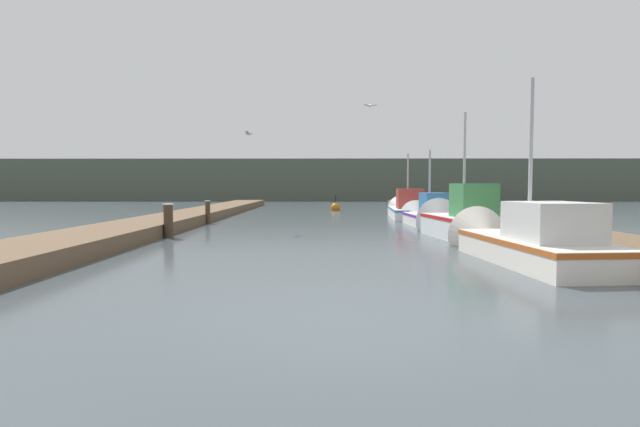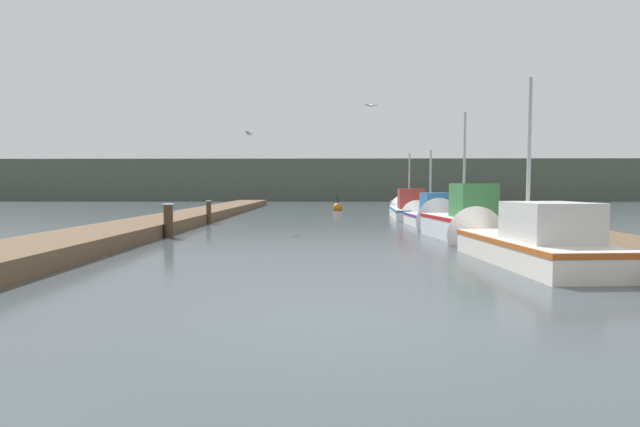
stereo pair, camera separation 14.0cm
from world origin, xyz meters
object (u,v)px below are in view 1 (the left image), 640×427
at_px(fishing_boat_3, 407,209).
at_px(seagull_lead, 249,133).
at_px(channel_buoy, 336,208).
at_px(seagull_1, 370,106).
at_px(mooring_piling_0, 168,220).
at_px(fishing_boat_2, 427,216).
at_px(mooring_piling_1, 208,212).
at_px(fishing_boat_0, 522,241).
at_px(fishing_boat_1, 461,221).
at_px(mooring_piling_2, 425,204).
at_px(mooring_piling_3, 485,214).

xyz_separation_m(fishing_boat_3, seagull_lead, (-7.02, -7.21, 3.12)).
xyz_separation_m(channel_buoy, seagull_1, (1.19, -11.08, 4.81)).
relative_size(mooring_piling_0, channel_buoy, 0.94).
distance_m(fishing_boat_2, channel_buoy, 12.51).
distance_m(channel_buoy, seagull_lead, 14.81).
relative_size(mooring_piling_1, channel_buoy, 0.88).
distance_m(fishing_boat_0, fishing_boat_1, 4.80).
relative_size(fishing_boat_0, seagull_lead, 9.87).
distance_m(fishing_boat_3, seagull_1, 6.69).
bearing_deg(seagull_lead, fishing_boat_3, -34.99).
bearing_deg(channel_buoy, mooring_piling_2, -53.59).
relative_size(mooring_piling_1, seagull_lead, 1.76).
xyz_separation_m(fishing_boat_0, seagull_1, (-2.33, 10.49, 4.57)).
relative_size(fishing_boat_1, seagull_lead, 8.28).
relative_size(fishing_boat_1, mooring_piling_0, 4.40).
relative_size(mooring_piling_3, seagull_lead, 2.32).
distance_m(mooring_piling_1, mooring_piling_3, 11.17).
height_order(mooring_piling_1, mooring_piling_2, mooring_piling_2).
xyz_separation_m(fishing_boat_0, seagull_lead, (-7.05, 7.58, 3.11)).
bearing_deg(fishing_boat_3, channel_buoy, 121.15).
height_order(fishing_boat_1, fishing_boat_3, fishing_boat_1).
xyz_separation_m(mooring_piling_1, mooring_piling_3, (10.36, -4.15, 0.16)).
bearing_deg(fishing_boat_1, fishing_boat_2, 84.93).
bearing_deg(fishing_boat_0, fishing_boat_2, 85.83).
relative_size(channel_buoy, seagull_1, 2.01).
bearing_deg(fishing_boat_2, mooring_piling_0, -153.38).
xyz_separation_m(fishing_boat_3, mooring_piling_3, (1.19, -8.74, 0.26)).
relative_size(mooring_piling_2, channel_buoy, 1.10).
height_order(fishing_boat_3, mooring_piling_2, fishing_boat_3).
height_order(fishing_boat_1, mooring_piling_1, fishing_boat_1).
xyz_separation_m(fishing_boat_1, seagull_lead, (-7.06, 2.78, 3.03)).
bearing_deg(seagull_lead, fishing_boat_2, -65.01).
bearing_deg(mooring_piling_1, fishing_boat_1, -30.36).
distance_m(fishing_boat_2, fishing_boat_3, 5.24).
bearing_deg(mooring_piling_0, fishing_boat_1, 1.36).
bearing_deg(seagull_lead, mooring_piling_0, 154.49).
relative_size(fishing_boat_0, mooring_piling_1, 5.60).
xyz_separation_m(channel_buoy, seagull_lead, (-3.53, -13.99, 3.35)).
relative_size(fishing_boat_0, channel_buoy, 4.93).
bearing_deg(mooring_piling_0, seagull_lead, 55.26).
height_order(fishing_boat_0, mooring_piling_1, fishing_boat_0).
xyz_separation_m(fishing_boat_3, seagull_1, (-2.30, -4.30, 4.58)).
xyz_separation_m(fishing_boat_1, mooring_piling_3, (1.15, 1.25, 0.16)).
distance_m(fishing_boat_2, seagull_1, 5.22).
height_order(fishing_boat_1, mooring_piling_0, fishing_boat_1).
height_order(fishing_boat_0, fishing_boat_3, fishing_boat_0).
xyz_separation_m(mooring_piling_1, seagull_1, (6.88, 0.29, 4.48)).
height_order(seagull_lead, seagull_1, seagull_1).
bearing_deg(mooring_piling_3, channel_buoy, 106.77).
bearing_deg(seagull_1, fishing_boat_2, 150.14).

